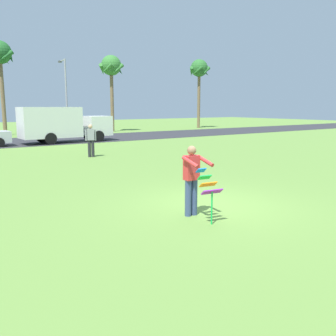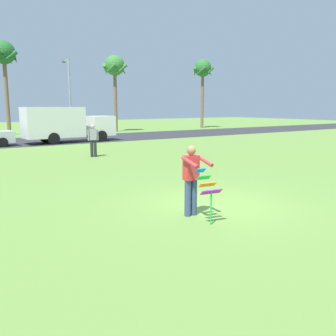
% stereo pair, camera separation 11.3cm
% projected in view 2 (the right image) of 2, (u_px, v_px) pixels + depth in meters
% --- Properties ---
extents(ground_plane, '(120.00, 120.00, 0.00)m').
position_uv_depth(ground_plane, '(212.00, 205.00, 9.91)').
color(ground_plane, olive).
extents(road_strip, '(120.00, 8.00, 0.01)m').
position_uv_depth(road_strip, '(24.00, 142.00, 27.73)').
color(road_strip, '#2D2D33').
rests_on(road_strip, ground).
extents(person_kite_flyer, '(0.55, 0.66, 1.73)m').
position_uv_depth(person_kite_flyer, '(191.00, 178.00, 8.81)').
color(person_kite_flyer, '#384772').
rests_on(person_kite_flyer, ground).
extents(kite_held, '(0.53, 0.68, 1.24)m').
position_uv_depth(kite_held, '(208.00, 187.00, 8.29)').
color(kite_held, blue).
rests_on(kite_held, ground).
extents(parked_truck_white_box, '(6.77, 2.29, 2.62)m').
position_uv_depth(parked_truck_white_box, '(65.00, 124.00, 26.88)').
color(parked_truck_white_box, silver).
rests_on(parked_truck_white_box, ground).
extents(palm_tree_right_near, '(2.58, 2.71, 8.58)m').
position_uv_depth(palm_tree_right_near, '(4.00, 57.00, 33.25)').
color(palm_tree_right_near, brown).
rests_on(palm_tree_right_near, ground).
extents(palm_tree_centre_far, '(2.58, 2.71, 7.95)m').
position_uv_depth(palm_tree_centre_far, '(115.00, 69.00, 38.09)').
color(palm_tree_centre_far, brown).
rests_on(palm_tree_centre_far, ground).
extents(palm_tree_far_left, '(2.58, 2.71, 8.35)m').
position_uv_depth(palm_tree_far_left, '(203.00, 71.00, 44.48)').
color(palm_tree_far_left, brown).
rests_on(palm_tree_far_left, ground).
extents(streetlight_pole, '(0.24, 1.65, 7.00)m').
position_uv_depth(streetlight_pole, '(69.00, 92.00, 34.07)').
color(streetlight_pole, '#9E9EA3').
rests_on(streetlight_pole, ground).
extents(person_walker_near, '(0.54, 0.33, 1.73)m').
position_uv_depth(person_walker_near, '(93.00, 139.00, 19.27)').
color(person_walker_near, '#26262B').
rests_on(person_walker_near, ground).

